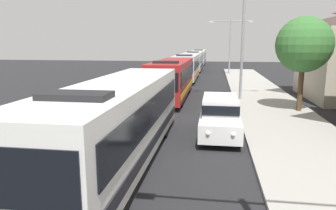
# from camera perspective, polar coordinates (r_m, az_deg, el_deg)

# --- Properties ---
(bus_lead) EXTENTS (2.58, 12.04, 3.21)m
(bus_lead) POSITION_cam_1_polar(r_m,az_deg,el_deg) (11.56, -8.76, -2.41)
(bus_lead) COLOR silver
(bus_lead) RESTS_ON ground_plane
(bus_second_in_line) EXTENTS (2.58, 10.99, 3.21)m
(bus_second_in_line) POSITION_cam_1_polar(r_m,az_deg,el_deg) (25.09, 0.78, 5.05)
(bus_second_in_line) COLOR maroon
(bus_second_in_line) RESTS_ON ground_plane
(bus_middle) EXTENTS (2.58, 11.17, 3.21)m
(bus_middle) POSITION_cam_1_polar(r_m,az_deg,el_deg) (38.04, 3.50, 7.15)
(bus_middle) COLOR silver
(bus_middle) RESTS_ON ground_plane
(bus_fourth_in_line) EXTENTS (2.58, 12.14, 3.21)m
(bus_fourth_in_line) POSITION_cam_1_polar(r_m,az_deg,el_deg) (51.73, 4.89, 8.21)
(bus_fourth_in_line) COLOR silver
(bus_fourth_in_line) RESTS_ON ground_plane
(bus_rear) EXTENTS (2.58, 10.87, 3.21)m
(bus_rear) POSITION_cam_1_polar(r_m,az_deg,el_deg) (66.05, 5.74, 8.84)
(bus_rear) COLOR silver
(bus_rear) RESTS_ON ground_plane
(white_suv) EXTENTS (1.86, 5.03, 1.90)m
(white_suv) POSITION_cam_1_polar(r_m,az_deg,el_deg) (15.15, 9.53, -1.73)
(white_suv) COLOR white
(white_suv) RESTS_ON ground_plane
(streetlamp_mid) EXTENTS (5.86, 0.28, 8.06)m
(streetlamp_mid) POSITION_cam_1_polar(r_m,az_deg,el_deg) (24.49, 13.63, 12.58)
(streetlamp_mid) COLOR gray
(streetlamp_mid) RESTS_ON sidewalk
(streetlamp_far) EXTENTS (5.99, 0.28, 7.52)m
(streetlamp_far) POSITION_cam_1_polar(r_m,az_deg,el_deg) (45.59, 11.37, 11.56)
(streetlamp_far) COLOR gray
(streetlamp_far) RESTS_ON sidewalk
(roadside_tree) EXTENTS (3.45, 3.45, 5.91)m
(roadside_tree) POSITION_cam_1_polar(r_m,az_deg,el_deg) (21.28, 23.76, 10.10)
(roadside_tree) COLOR #4C3823
(roadside_tree) RESTS_ON sidewalk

